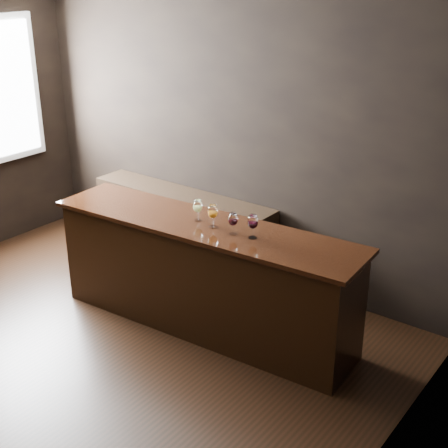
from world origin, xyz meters
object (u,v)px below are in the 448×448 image
Objects in this scene: bar_counter at (204,278)px; glass_red_a at (233,220)px; glass_red_b at (253,222)px; back_bar_shelf at (182,228)px; glass_white at (198,207)px; glass_amber at (213,212)px.

bar_counter is 0.73m from glass_red_a.
glass_red_a is 0.17m from glass_red_b.
glass_white is at bearing -42.85° from back_bar_shelf.
glass_red_a is at bearing -7.18° from glass_white.
bar_counter is at bearing -179.29° from glass_red_b.
back_bar_shelf is (-1.03, 0.90, -0.09)m from bar_counter.
glass_red_b is at bearing -1.61° from glass_white.
bar_counter reaches higher than back_bar_shelf.
glass_white is at bearing 172.82° from glass_red_a.
glass_white is (-0.08, 0.02, 0.65)m from bar_counter.
glass_red_a is at bearing -4.26° from glass_amber.
glass_amber reaches higher than glass_white.
glass_white is 0.96× the size of glass_red_b.
glass_red_b is at bearing 11.71° from glass_red_a.
glass_red_a is (1.36, -0.93, 0.73)m from back_bar_shelf.
glass_white reaches higher than back_bar_shelf.
bar_counter is 0.83m from glass_red_b.
glass_amber reaches higher than glass_red_a.
glass_red_b is (0.17, 0.04, 0.01)m from glass_red_a.
back_bar_shelf is at bearing 149.60° from glass_red_b.
glass_amber is at bearing -10.53° from glass_white.
glass_red_a is at bearing -168.29° from glass_red_b.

